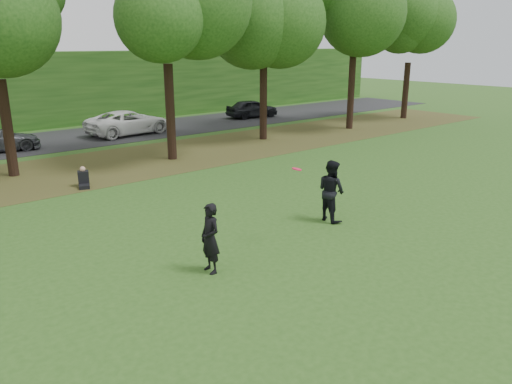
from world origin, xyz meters
TOP-DOWN VIEW (x-y plane):
  - ground at (0.00, 0.00)m, footprint 120.00×120.00m
  - leaf_litter at (0.00, 13.00)m, footprint 60.00×7.00m
  - street at (0.00, 21.00)m, footprint 70.00×7.00m
  - far_hedge at (0.00, 27.00)m, footprint 70.00×3.00m
  - player_left at (-1.87, 0.52)m, footprint 0.47×0.68m
  - player_right at (3.32, 1.19)m, footprint 0.85×1.04m
  - parked_cars at (-0.78, 19.88)m, footprint 38.93×3.99m
  - frisbee at (1.10, 0.53)m, footprint 0.30×0.30m
  - seated_person at (-1.34, 10.18)m, footprint 0.64×0.83m

SIDE VIEW (x-z plane):
  - ground at x=0.00m, z-range 0.00..0.00m
  - leaf_litter at x=0.00m, z-range 0.00..0.01m
  - street at x=0.00m, z-range 0.00..0.02m
  - seated_person at x=-1.34m, z-range -0.10..0.73m
  - parked_cars at x=-0.78m, z-range -0.03..1.49m
  - player_left at x=-1.87m, z-range 0.00..1.80m
  - player_right at x=3.32m, z-range 0.00..2.00m
  - frisbee at x=1.10m, z-range 2.15..2.24m
  - far_hedge at x=0.00m, z-range 0.00..5.00m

